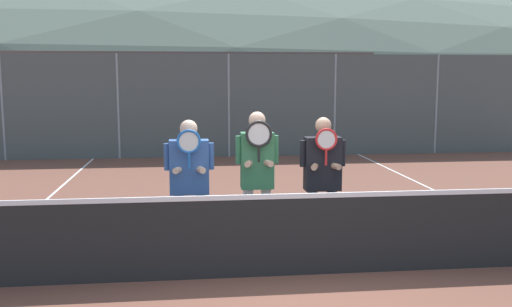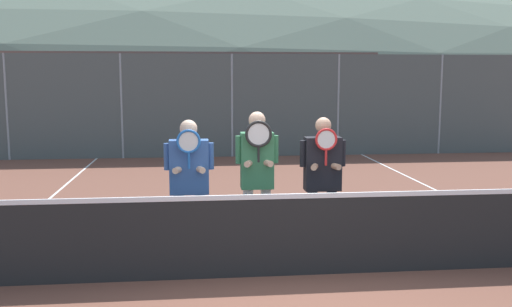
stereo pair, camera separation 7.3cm
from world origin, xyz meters
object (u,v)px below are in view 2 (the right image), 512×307
Objects in this scene: car_left_of_center at (212,119)px; car_center at (378,117)px; player_leftmost at (189,177)px; player_center_right at (323,175)px; player_center_left at (257,172)px; car_far_left at (44,120)px.

car_left_of_center is 0.96× the size of car_center.
player_center_right is at bearing -0.13° from player_leftmost.
player_center_left is 12.70m from car_center.
player_center_left is (0.85, 0.02, 0.04)m from player_leftmost.
player_leftmost is 11.67m from car_left_of_center.
player_leftmost is 0.43× the size of car_far_left.
player_center_right is 0.39× the size of car_left_of_center.
player_center_right is 12.40m from car_center.
player_center_left is 0.84m from player_center_right.
player_center_left is at bearing -88.84° from car_left_of_center.
player_center_right is 0.43× the size of car_far_left.
player_leftmost is 12.26m from car_far_left.
player_leftmost is at bearing -118.16° from car_center.
player_center_left reaches higher than player_leftmost.
car_far_left is (-6.31, 11.36, -0.12)m from player_center_right.
car_center reaches higher than car_left_of_center.
car_far_left reaches higher than car_center.
player_leftmost is 0.99× the size of player_center_right.
car_far_left is 5.24m from car_left_of_center.
car_far_left reaches higher than car_left_of_center.
car_left_of_center is (-0.24, 11.63, -0.21)m from player_center_left.
car_left_of_center is at bearing 86.99° from player_leftmost.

